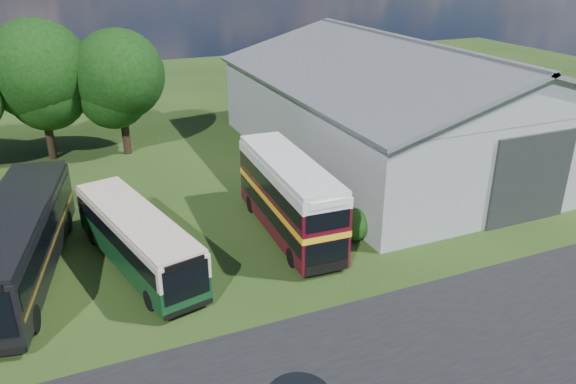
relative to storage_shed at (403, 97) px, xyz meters
name	(u,v)px	position (x,y,z in m)	size (l,w,h in m)	color
ground	(302,332)	(-15.00, -15.98, -4.17)	(120.00, 120.00, 0.00)	#1B3310
asphalt_road	(412,360)	(-12.00, -18.98, -4.17)	(60.00, 8.00, 0.02)	black
storage_shed	(403,97)	(0.00, 0.00, 0.00)	(18.80, 24.80, 8.15)	gray
tree_mid	(38,71)	(-23.00, 8.82, 2.02)	(6.80, 6.80, 9.60)	black
tree_right_a	(119,75)	(-18.00, 7.82, 1.52)	(6.26, 6.26, 8.83)	black
shrub_front	(353,238)	(-9.40, -9.98, -4.17)	(1.70, 1.70, 1.70)	#194714
shrub_mid	(335,222)	(-9.40, -7.98, -4.17)	(1.60, 1.60, 1.60)	#194714
shrub_back	(318,207)	(-9.40, -5.98, -4.17)	(1.80, 1.80, 1.80)	#194714
bus_green_single	(137,239)	(-19.89, -8.55, -2.72)	(4.47, 10.11, 2.72)	black
bus_maroon_double	(289,197)	(-12.20, -8.18, -2.15)	(2.76, 9.49, 4.04)	black
bus_dark_single	(19,242)	(-24.81, -7.39, -2.39)	(5.19, 12.44, 3.34)	black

